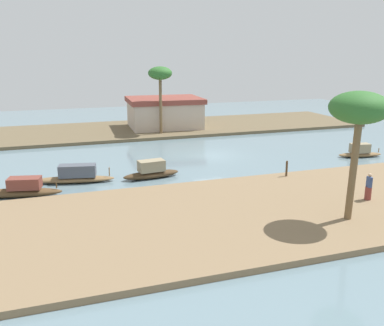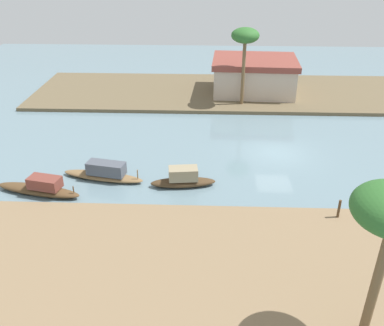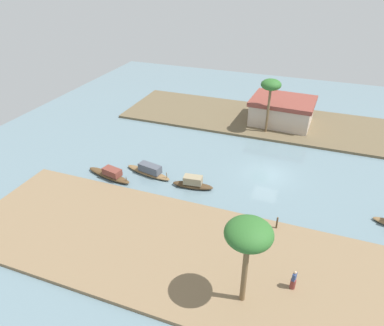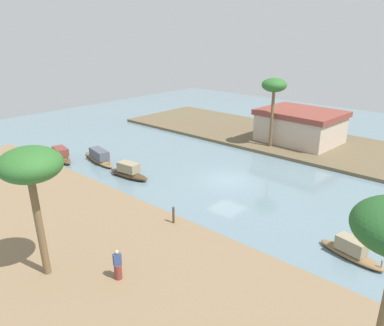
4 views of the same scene
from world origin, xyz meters
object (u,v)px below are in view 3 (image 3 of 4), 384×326
at_px(sampan_near_left_bank, 193,183).
at_px(palm_tree_right_tall, 271,86).
at_px(sampan_midstream, 110,174).
at_px(sampan_foreground, 149,171).
at_px(palm_tree_left_near, 249,236).
at_px(person_on_near_bank, 293,281).
at_px(riverside_building, 282,111).
at_px(mooring_post, 277,223).

height_order(sampan_near_left_bank, palm_tree_right_tall, palm_tree_right_tall).
relative_size(sampan_midstream, sampan_foreground, 1.01).
xyz_separation_m(sampan_near_left_bank, palm_tree_left_near, (7.45, -11.16, 5.26)).
height_order(sampan_midstream, palm_tree_right_tall, palm_tree_right_tall).
distance_m(sampan_near_left_bank, palm_tree_left_near, 14.42).
height_order(person_on_near_bank, riverside_building, riverside_building).
height_order(sampan_foreground, person_on_near_bank, person_on_near_bank).
bearing_deg(sampan_foreground, palm_tree_right_tall, 66.82).
bearing_deg(palm_tree_right_tall, sampan_near_left_bank, -107.22).
xyz_separation_m(sampan_midstream, riverside_building, (14.23, 19.22, 1.53)).
xyz_separation_m(sampan_foreground, mooring_post, (13.50, -4.09, 0.37)).
xyz_separation_m(sampan_near_left_bank, palm_tree_right_tall, (4.47, 14.42, 5.67)).
bearing_deg(palm_tree_left_near, riverside_building, 93.25).
relative_size(sampan_midstream, palm_tree_left_near, 0.86).
bearing_deg(riverside_building, sampan_foreground, -118.95).
relative_size(sampan_midstream, palm_tree_right_tall, 0.82).
relative_size(mooring_post, palm_tree_left_near, 0.16).
bearing_deg(sampan_near_left_bank, mooring_post, -28.56).
bearing_deg(palm_tree_right_tall, riverside_building, 69.23).
distance_m(sampan_midstream, riverside_building, 23.96).
distance_m(sampan_near_left_bank, palm_tree_right_tall, 16.13).
height_order(person_on_near_bank, mooring_post, person_on_near_bank).
height_order(sampan_near_left_bank, mooring_post, mooring_post).
bearing_deg(person_on_near_bank, sampan_foreground, 73.49).
bearing_deg(sampan_foreground, palm_tree_left_near, -32.10).
distance_m(person_on_near_bank, palm_tree_right_tall, 24.79).
bearing_deg(palm_tree_right_tall, sampan_foreground, -124.53).
xyz_separation_m(person_on_near_bank, mooring_post, (-1.89, 5.64, -0.10)).
relative_size(sampan_near_left_bank, person_on_near_bank, 2.65).
bearing_deg(sampan_foreground, person_on_near_bank, -20.95).
bearing_deg(person_on_near_bank, palm_tree_left_near, 141.17).
distance_m(sampan_near_left_bank, riverside_building, 18.91).
bearing_deg(palm_tree_left_near, palm_tree_right_tall, 96.65).
xyz_separation_m(sampan_midstream, palm_tree_right_tall, (12.90, 15.70, 5.73)).
distance_m(sampan_midstream, mooring_post, 17.06).
height_order(mooring_post, riverside_building, riverside_building).
xyz_separation_m(palm_tree_right_tall, riverside_building, (1.33, 3.52, -4.20)).
relative_size(sampan_foreground, person_on_near_bank, 3.52).
distance_m(person_on_near_bank, riverside_building, 27.42).
bearing_deg(riverside_building, palm_tree_left_near, -83.69).
bearing_deg(mooring_post, riverside_building, 97.15).
relative_size(sampan_foreground, mooring_post, 5.17).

